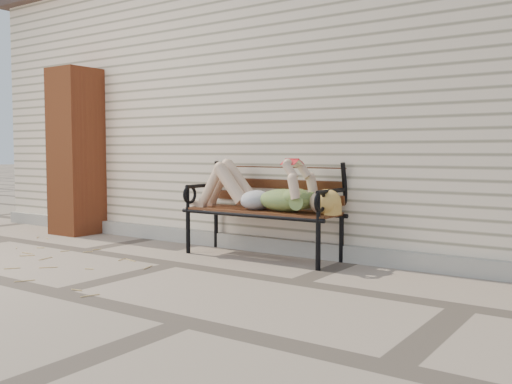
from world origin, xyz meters
The scene contains 7 objects.
ground centered at (0.00, 0.00, 0.00)m, with size 80.00×80.00×0.00m, color gray.
house_wall centered at (0.00, 3.00, 1.50)m, with size 8.00×4.00×3.00m, color beige.
foundation_strip centered at (0.00, 0.97, 0.07)m, with size 8.00×0.10×0.15m, color #AEAB9D.
brick_pillar centered at (-2.30, 0.75, 1.00)m, with size 0.50×0.50×2.00m, color #9A4822.
garden_bench centered at (0.45, 0.81, 0.60)m, with size 1.65×0.66×1.07m.
reading_woman centered at (0.46, 0.68, 0.63)m, with size 1.55×0.35×0.49m.
straw_scatter centered at (-1.28, -0.35, 0.01)m, with size 2.96×1.66×0.01m.
Camera 1 is at (3.44, -3.72, 1.00)m, focal length 40.00 mm.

